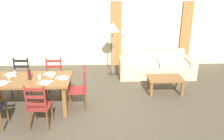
% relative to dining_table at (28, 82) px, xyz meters
% --- Properties ---
extents(ground_plane, '(9.60, 9.60, 0.02)m').
position_rel_dining_table_xyz_m(ground_plane, '(1.35, -0.12, -0.67)').
color(ground_plane, '#4F4534').
extents(wall_far, '(9.60, 0.16, 2.70)m').
position_rel_dining_table_xyz_m(wall_far, '(1.35, 3.18, 0.69)').
color(wall_far, beige).
rests_on(wall_far, ground_plane).
extents(curtain_panel_left, '(0.35, 0.08, 2.20)m').
position_rel_dining_table_xyz_m(curtain_panel_left, '(2.11, 3.04, 0.44)').
color(curtain_panel_left, '#B16C35').
rests_on(curtain_panel_left, ground_plane).
extents(curtain_panel_right, '(0.35, 0.08, 2.20)m').
position_rel_dining_table_xyz_m(curtain_panel_right, '(4.51, 3.04, 0.44)').
color(curtain_panel_right, '#B16C35').
rests_on(curtain_panel_right, ground_plane).
extents(dining_table, '(1.90, 0.96, 0.75)m').
position_rel_dining_table_xyz_m(dining_table, '(0.00, 0.00, 0.00)').
color(dining_table, brown).
rests_on(dining_table, ground_plane).
extents(dining_chair_near_right, '(0.44, 0.42, 0.96)m').
position_rel_dining_table_xyz_m(dining_chair_near_right, '(0.42, -0.76, -0.19)').
color(dining_chair_near_right, maroon).
rests_on(dining_chair_near_right, ground_plane).
extents(dining_chair_far_left, '(0.44, 0.42, 0.96)m').
position_rel_dining_table_xyz_m(dining_chair_far_left, '(-0.43, 0.77, -0.19)').
color(dining_chair_far_left, black).
rests_on(dining_chair_far_left, ground_plane).
extents(dining_chair_far_right, '(0.43, 0.41, 0.96)m').
position_rel_dining_table_xyz_m(dining_chair_far_right, '(0.41, 0.73, -0.19)').
color(dining_chair_far_right, maroon).
rests_on(dining_chair_far_right, ground_plane).
extents(dining_chair_head_east, '(0.43, 0.45, 0.96)m').
position_rel_dining_table_xyz_m(dining_chair_head_east, '(1.14, 0.01, -0.19)').
color(dining_chair_head_east, maroon).
rests_on(dining_chair_head_east, ground_plane).
extents(dinner_plate_near_left, '(0.24, 0.24, 0.02)m').
position_rel_dining_table_xyz_m(dinner_plate_near_left, '(-0.45, -0.25, 0.10)').
color(dinner_plate_near_left, white).
rests_on(dinner_plate_near_left, dining_table).
extents(dinner_plate_near_right, '(0.24, 0.24, 0.02)m').
position_rel_dining_table_xyz_m(dinner_plate_near_right, '(0.45, -0.25, 0.10)').
color(dinner_plate_near_right, white).
rests_on(dinner_plate_near_right, dining_table).
extents(fork_near_right, '(0.02, 0.17, 0.01)m').
position_rel_dining_table_xyz_m(fork_near_right, '(0.30, -0.25, 0.09)').
color(fork_near_right, silver).
rests_on(fork_near_right, dining_table).
extents(dinner_plate_far_left, '(0.24, 0.24, 0.02)m').
position_rel_dining_table_xyz_m(dinner_plate_far_left, '(-0.45, 0.25, 0.10)').
color(dinner_plate_far_left, white).
rests_on(dinner_plate_far_left, dining_table).
extents(fork_far_left, '(0.03, 0.17, 0.01)m').
position_rel_dining_table_xyz_m(fork_far_left, '(-0.60, 0.25, 0.09)').
color(fork_far_left, silver).
rests_on(fork_far_left, dining_table).
extents(dinner_plate_far_right, '(0.24, 0.24, 0.02)m').
position_rel_dining_table_xyz_m(dinner_plate_far_right, '(0.45, 0.25, 0.10)').
color(dinner_plate_far_right, white).
rests_on(dinner_plate_far_right, dining_table).
extents(fork_far_right, '(0.02, 0.17, 0.01)m').
position_rel_dining_table_xyz_m(fork_far_right, '(0.30, 0.25, 0.09)').
color(fork_far_right, silver).
rests_on(fork_far_right, dining_table).
extents(dinner_plate_head_east, '(0.24, 0.24, 0.02)m').
position_rel_dining_table_xyz_m(dinner_plate_head_east, '(0.78, 0.00, 0.10)').
color(dinner_plate_head_east, white).
rests_on(dinner_plate_head_east, dining_table).
extents(fork_head_east, '(0.02, 0.17, 0.01)m').
position_rel_dining_table_xyz_m(fork_head_east, '(0.63, 0.00, 0.09)').
color(fork_head_east, silver).
rests_on(fork_head_east, dining_table).
extents(wine_bottle, '(0.07, 0.07, 0.32)m').
position_rel_dining_table_xyz_m(wine_bottle, '(0.08, -0.05, 0.20)').
color(wine_bottle, '#471919').
rests_on(wine_bottle, dining_table).
extents(wine_glass_near_left, '(0.06, 0.06, 0.16)m').
position_rel_dining_table_xyz_m(wine_glass_near_left, '(-0.32, -0.16, 0.20)').
color(wine_glass_near_left, white).
rests_on(wine_glass_near_left, dining_table).
extents(wine_glass_near_right, '(0.06, 0.06, 0.16)m').
position_rel_dining_table_xyz_m(wine_glass_near_right, '(0.58, -0.15, 0.20)').
color(wine_glass_near_right, white).
rests_on(wine_glass_near_right, dining_table).
extents(wine_glass_far_left, '(0.06, 0.06, 0.16)m').
position_rel_dining_table_xyz_m(wine_glass_far_left, '(-0.32, 0.16, 0.20)').
color(wine_glass_far_left, white).
rests_on(wine_glass_far_left, dining_table).
extents(coffee_cup_primary, '(0.07, 0.07, 0.09)m').
position_rel_dining_table_xyz_m(coffee_cup_primary, '(0.28, -0.02, 0.13)').
color(coffee_cup_primary, beige).
rests_on(coffee_cup_primary, dining_table).
extents(couch, '(2.29, 0.82, 0.80)m').
position_rel_dining_table_xyz_m(couch, '(3.32, 1.98, -0.37)').
color(couch, '#D5B58F').
rests_on(couch, ground_plane).
extents(coffee_table, '(0.90, 0.56, 0.42)m').
position_rel_dining_table_xyz_m(coffee_table, '(3.29, 0.76, -0.31)').
color(coffee_table, brown).
rests_on(coffee_table, ground_plane).
extents(standing_lamp, '(0.40, 0.40, 1.64)m').
position_rel_dining_table_xyz_m(standing_lamp, '(1.96, 2.16, 0.75)').
color(standing_lamp, '#332D28').
rests_on(standing_lamp, ground_plane).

